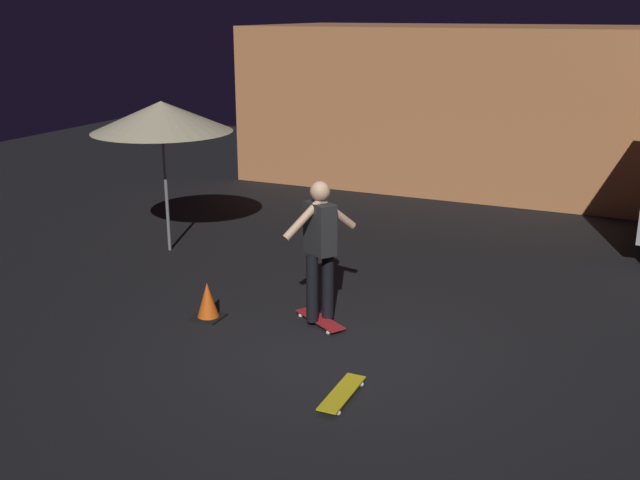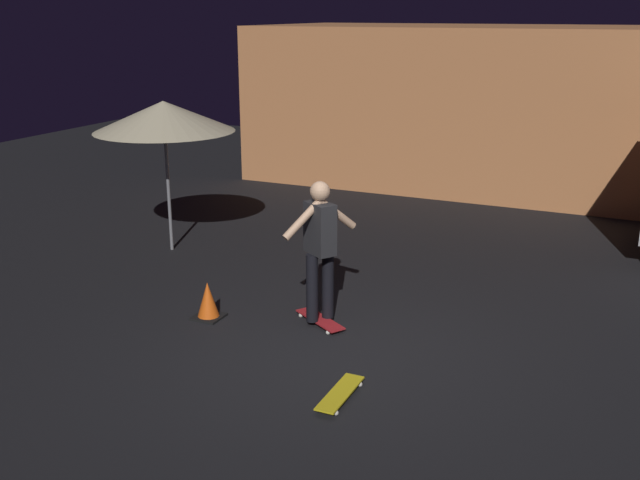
{
  "view_description": "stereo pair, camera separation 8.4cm",
  "coord_description": "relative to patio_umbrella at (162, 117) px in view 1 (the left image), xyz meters",
  "views": [
    {
      "loc": [
        2.84,
        -6.76,
        3.58
      ],
      "look_at": [
        -0.49,
        0.69,
        1.05
      ],
      "focal_mm": 41.75,
      "sensor_mm": 36.0,
      "label": 1
    },
    {
      "loc": [
        2.92,
        -6.72,
        3.58
      ],
      "look_at": [
        -0.49,
        0.69,
        1.05
      ],
      "focal_mm": 41.75,
      "sensor_mm": 36.0,
      "label": 2
    }
  ],
  "objects": [
    {
      "name": "patio_umbrella",
      "position": [
        0.0,
        0.0,
        0.0
      ],
      "size": [
        2.1,
        2.1,
        2.3
      ],
      "color": "slate",
      "rests_on": "ground_plane"
    },
    {
      "name": "low_building",
      "position": [
        4.0,
        7.05,
        -0.44
      ],
      "size": [
        11.13,
        4.47,
        3.26
      ],
      "color": "#C67A47",
      "rests_on": "ground_plane"
    },
    {
      "name": "skater",
      "position": [
        3.31,
        -1.66,
        -1.04
      ],
      "size": [
        0.6,
        0.88,
        1.67
      ],
      "color": "black",
      "rests_on": "skateboard_ridden"
    },
    {
      "name": "traffic_cone",
      "position": [
        2.0,
        -2.06,
        -1.86
      ],
      "size": [
        0.34,
        0.34,
        0.46
      ],
      "color": "black",
      "rests_on": "ground_plane"
    },
    {
      "name": "ground_plane",
      "position": [
        3.8,
        -2.35,
        -2.07
      ],
      "size": [
        28.0,
        28.0,
        0.0
      ],
      "primitive_type": "plane",
      "color": "black"
    },
    {
      "name": "skateboard_ridden",
      "position": [
        3.31,
        -1.66,
        -2.02
      ],
      "size": [
        0.77,
        0.59,
        0.07
      ],
      "color": "#AD1E23",
      "rests_on": "ground_plane"
    },
    {
      "name": "skateboard_spare",
      "position": [
        4.23,
        -3.19,
        -2.02
      ],
      "size": [
        0.22,
        0.78,
        0.07
      ],
      "color": "gold",
      "rests_on": "ground_plane"
    }
  ]
}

